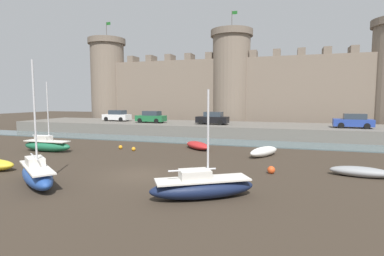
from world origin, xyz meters
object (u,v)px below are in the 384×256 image
Objects in this scene: mooring_buoy_mid_mud at (121,147)px; car_quay_west at (117,116)px; car_quay_centre_west at (353,121)px; car_quay_east at (151,117)px; sailboat_near_channel_left at (202,187)px; mooring_buoy_off_centre at (134,149)px; sailboat_midflat_centre at (37,174)px; mooring_buoy_near_shore at (271,170)px; car_quay_centre_east at (213,118)px; sailboat_foreground_centre at (47,145)px; rowboat_foreground_left at (360,171)px; rowboat_midflat_left at (264,151)px; rowboat_foreground_right at (198,145)px.

car_quay_west is at bearing 122.37° from mooring_buoy_mid_mud.
car_quay_centre_west is 1.00× the size of car_quay_east.
car_quay_centre_west and car_quay_east have the same top height.
mooring_buoy_off_centre is (-9.39, 10.64, -0.37)m from sailboat_near_channel_left.
mooring_buoy_near_shore is at bearing 28.17° from sailboat_midflat_centre.
mooring_buoy_near_shore is 0.12× the size of car_quay_centre_east.
sailboat_foreground_centre is 1.78× the size of rowboat_foreground_left.
mooring_buoy_mid_mud is (-19.16, 4.62, -0.15)m from rowboat_foreground_left.
car_quay_west is (-11.13, 26.38, 1.60)m from sailboat_midflat_centre.
sailboat_foreground_centre is at bearing 130.74° from sailboat_midflat_centre.
sailboat_foreground_centre reaches higher than car_quay_east.
car_quay_centre_east is at bearing 73.19° from mooring_buoy_off_centre.
mooring_buoy_near_shore reaches higher than mooring_buoy_off_centre.
rowboat_midflat_left is at bearing 1.57° from mooring_buoy_mid_mud.
mooring_buoy_off_centre is 0.09× the size of car_quay_centre_east.
car_quay_centre_west reaches higher than mooring_buoy_near_shore.
car_quay_centre_east reaches higher than rowboat_midflat_left.
sailboat_midflat_centre is at bearing -132.42° from rowboat_midflat_left.
rowboat_midflat_left is 13.14m from mooring_buoy_mid_mud.
rowboat_foreground_right is 0.84× the size of car_quay_west.
sailboat_near_channel_left is 1.23× the size of car_quay_east.
car_quay_centre_west reaches higher than rowboat_midflat_left.
car_quay_west is at bearing 174.14° from car_quay_centre_east.
mooring_buoy_off_centre is at bearing -151.77° from rowboat_foreground_right.
mooring_buoy_mid_mud is 1.80m from mooring_buoy_off_centre.
sailboat_midflat_centre is 31.91m from car_quay_centre_west.
sailboat_near_channel_left is 1.23× the size of car_quay_west.
car_quay_west is (-23.18, 19.93, 1.98)m from mooring_buoy_near_shore.
mooring_buoy_near_shore is at bearing -81.58° from rowboat_midflat_left.
rowboat_midflat_left is 1.05× the size of rowboat_foreground_left.
sailboat_midflat_centre is 28.68m from car_quay_west.
car_quay_centre_east is at bearing 95.98° from rowboat_foreground_right.
car_quay_west is 31.29m from car_quay_centre_west.
sailboat_near_channel_left is at bearing -72.80° from rowboat_foreground_right.
car_quay_centre_west is (20.12, 24.71, 1.60)m from sailboat_midflat_centre.
mooring_buoy_off_centre is (-5.22, -2.80, -0.18)m from rowboat_foreground_right.
mooring_buoy_mid_mud is 17.28m from car_quay_west.
rowboat_midflat_left is at bearing 98.42° from mooring_buoy_near_shore.
rowboat_midflat_left is 14.69m from car_quay_centre_east.
mooring_buoy_off_centre is at bearing -71.22° from car_quay_east.
rowboat_midflat_left is at bearing -59.77° from car_quay_centre_east.
car_quay_centre_west is (2.90, 17.44, 1.90)m from rowboat_foreground_left.
sailboat_near_channel_left is 11.79m from rowboat_midflat_left.
sailboat_foreground_centre is 17.03× the size of mooring_buoy_mid_mud.
rowboat_foreground_right is 5.93m from mooring_buoy_off_centre.
mooring_buoy_near_shore is at bearing -21.23° from mooring_buoy_mid_mud.
mooring_buoy_mid_mud is at bearing -149.83° from car_quay_centre_west.
sailboat_midflat_centre is at bearing -78.90° from car_quay_east.
mooring_buoy_near_shore is (0.86, -5.80, -0.17)m from rowboat_midflat_left.
sailboat_near_channel_left is 18.56m from sailboat_foreground_centre.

